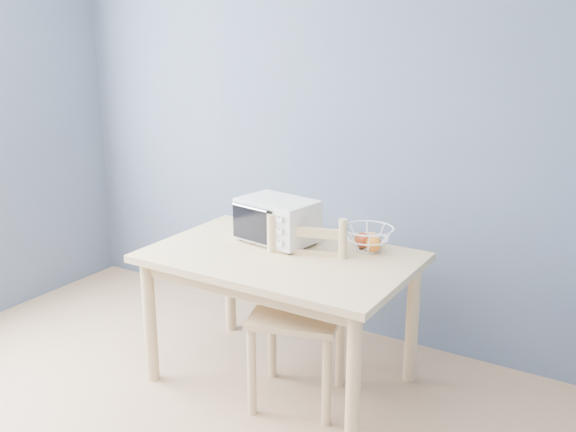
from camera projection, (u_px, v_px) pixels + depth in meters
The scene contains 5 objects.
room at pixel (12, 217), 2.14m from camera, with size 4.01×4.51×2.61m.
dining_table at pixel (281, 272), 3.44m from camera, with size 1.40×0.90×0.75m.
toaster_oven at pixel (275, 219), 3.58m from camera, with size 0.46×0.35×0.25m.
fruit_basket at pixel (369, 238), 3.46m from camera, with size 0.35×0.35×0.13m.
dining_chair at pixel (300, 314), 3.34m from camera, with size 0.56×0.56×0.96m.
Camera 1 is at (1.86, -1.28, 1.90)m, focal length 40.00 mm.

